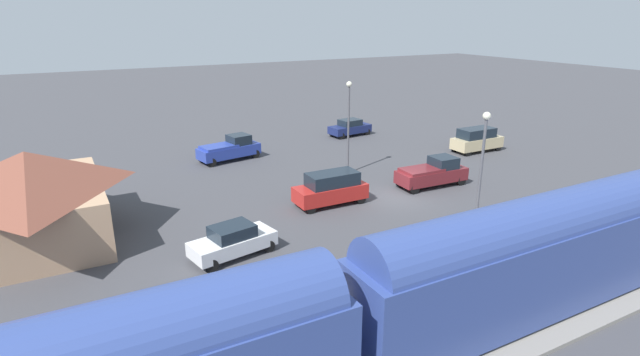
{
  "coord_description": "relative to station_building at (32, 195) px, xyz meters",
  "views": [
    {
      "loc": [
        -26.02,
        20.26,
        12.19
      ],
      "look_at": [
        3.73,
        4.11,
        1.0
      ],
      "focal_mm": 27.83,
      "sensor_mm": 36.0,
      "label": 1
    }
  ],
  "objects": [
    {
      "name": "pedestrian_on_platform",
      "position": [
        -14.37,
        -17.06,
        -1.45
      ],
      "size": [
        0.36,
        0.36,
        1.71
      ],
      "color": "#23284C",
      "rests_on": "platform"
    },
    {
      "name": "ground_plane",
      "position": [
        -4.0,
        -22.0,
        -2.73
      ],
      "size": [
        200.0,
        200.0,
        0.0
      ],
      "primitive_type": "plane",
      "color": "#424247"
    },
    {
      "name": "suv_tan",
      "position": [
        2.43,
        -35.96,
        -1.59
      ],
      "size": [
        1.97,
        4.9,
        2.22
      ],
      "color": "#C6B284",
      "rests_on": "ground"
    },
    {
      "name": "suv_red",
      "position": [
        -2.91,
        -17.3,
        -1.59
      ],
      "size": [
        2.01,
        4.92,
        2.22
      ],
      "color": "red",
      "rests_on": "ground"
    },
    {
      "name": "light_pole_lot_center",
      "position": [
        2.45,
        -21.91,
        1.92
      ],
      "size": [
        0.44,
        0.44,
        7.34
      ],
      "color": "#515156",
      "rests_on": "ground"
    },
    {
      "name": "pickup_blue",
      "position": [
        10.6,
        -14.83,
        -1.71
      ],
      "size": [
        2.93,
        5.67,
        2.14
      ],
      "color": "#283D9E",
      "rests_on": "ground"
    },
    {
      "name": "railway_track",
      "position": [
        -18.0,
        -22.0,
        -2.64
      ],
      "size": [
        4.8,
        70.0,
        0.3
      ],
      "color": "gray",
      "rests_on": "ground"
    },
    {
      "name": "station_building",
      "position": [
        0.0,
        0.0,
        0.0
      ],
      "size": [
        10.49,
        7.81,
        5.23
      ],
      "color": "tan",
      "rests_on": "ground"
    },
    {
      "name": "sedan_white",
      "position": [
        -7.01,
        -9.01,
        -1.86
      ],
      "size": [
        2.67,
        4.77,
        1.74
      ],
      "color": "white",
      "rests_on": "ground"
    },
    {
      "name": "pickup_maroon",
      "position": [
        -3.24,
        -25.82,
        -1.71
      ],
      "size": [
        2.16,
        5.47,
        2.14
      ],
      "color": "maroon",
      "rests_on": "ground"
    },
    {
      "name": "platform",
      "position": [
        -14.0,
        -22.0,
        -2.58
      ],
      "size": [
        3.2,
        46.0,
        0.3
      ],
      "color": "#B7B2A8",
      "rests_on": "ground"
    },
    {
      "name": "light_pole_near_platform",
      "position": [
        -11.2,
        -22.15,
        1.86
      ],
      "size": [
        0.44,
        0.44,
        7.23
      ],
      "color": "#515156",
      "rests_on": "ground"
    },
    {
      "name": "sedan_navy",
      "position": [
        13.46,
        -28.93,
        -1.86
      ],
      "size": [
        2.31,
        4.67,
        1.74
      ],
      "color": "navy",
      "rests_on": "ground"
    }
  ]
}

